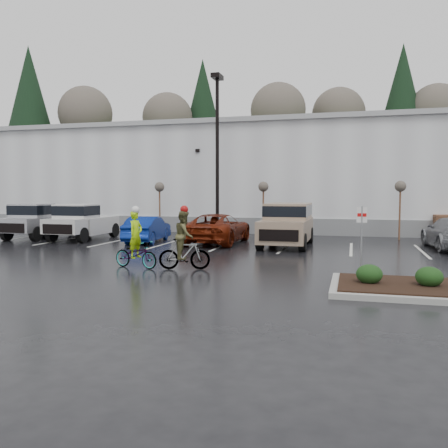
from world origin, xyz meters
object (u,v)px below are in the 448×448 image
(sapling_east, at_px, (400,189))
(pickup_silver, at_px, (42,221))
(fire_lane_sign, at_px, (362,233))
(suv_tan, at_px, (287,225))
(lamppost, at_px, (217,138))
(pickup_white, at_px, (86,221))
(cyclist_hivis, at_px, (136,249))
(car_red, at_px, (217,228))
(cyclist_olive, at_px, (184,246))
(pallet_stack_a, at_px, (446,227))
(sapling_west, at_px, (160,190))
(car_blue, at_px, (147,229))
(sapling_mid, at_px, (263,190))

(sapling_east, xyz_separation_m, pickup_silver, (-19.38, -4.18, -1.75))
(fire_lane_sign, distance_m, suv_tan, 8.84)
(lamppost, height_order, pickup_white, lamppost)
(pickup_silver, height_order, cyclist_hivis, cyclist_hivis)
(pickup_silver, height_order, suv_tan, suv_tan)
(car_red, bearing_deg, cyclist_olive, 98.83)
(pallet_stack_a, bearing_deg, pickup_silver, -166.68)
(sapling_west, height_order, fire_lane_sign, sapling_west)
(sapling_west, bearing_deg, sapling_east, 0.00)
(pallet_stack_a, xyz_separation_m, car_red, (-11.59, -5.19, 0.07))
(sapling_east, relative_size, car_blue, 0.78)
(fire_lane_sign, height_order, pickup_silver, fire_lane_sign)
(sapling_east, xyz_separation_m, fire_lane_sign, (-2.20, -12.80, -1.32))
(sapling_west, xyz_separation_m, pickup_white, (-2.64, -4.15, -1.75))
(pallet_stack_a, distance_m, pickup_white, 19.82)
(pickup_white, height_order, cyclist_olive, cyclist_olive)
(pickup_white, relative_size, car_red, 0.96)
(pickup_white, xyz_separation_m, cyclist_hivis, (6.99, -8.23, -0.31))
(car_red, bearing_deg, pickup_silver, 0.53)
(sapling_east, distance_m, fire_lane_sign, 13.06)
(pickup_white, bearing_deg, sapling_east, 14.01)
(sapling_west, relative_size, pickup_white, 0.62)
(sapling_east, height_order, car_red, sapling_east)
(sapling_mid, height_order, pallet_stack_a, sapling_mid)
(suv_tan, bearing_deg, car_blue, -179.41)
(pickup_white, bearing_deg, car_red, -0.33)
(fire_lane_sign, relative_size, pickup_white, 0.42)
(pickup_white, xyz_separation_m, car_blue, (3.92, -0.54, -0.31))
(car_red, bearing_deg, car_blue, 8.38)
(pickup_silver, bearing_deg, lamppost, 18.73)
(car_blue, bearing_deg, pickup_silver, -10.84)
(pickup_silver, bearing_deg, cyclist_olive, -35.23)
(sapling_west, bearing_deg, car_blue, -74.63)
(lamppost, relative_size, sapling_east, 2.88)
(sapling_east, height_order, car_blue, sapling_east)
(pickup_silver, height_order, car_blue, pickup_silver)
(sapling_mid, distance_m, sapling_east, 7.50)
(sapling_west, relative_size, sapling_mid, 1.00)
(sapling_east, bearing_deg, suv_tan, -140.03)
(pallet_stack_a, relative_size, cyclist_olive, 0.62)
(cyclist_hivis, bearing_deg, car_blue, 35.33)
(sapling_west, distance_m, sapling_east, 14.00)
(car_red, height_order, cyclist_olive, cyclist_olive)
(car_red, bearing_deg, sapling_mid, -110.11)
(car_red, bearing_deg, pickup_white, 0.27)
(cyclist_olive, bearing_deg, cyclist_hivis, 80.04)
(lamppost, distance_m, car_red, 5.95)
(pickup_white, distance_m, car_blue, 3.97)
(sapling_west, height_order, sapling_mid, same)
(suv_tan, distance_m, cyclist_olive, 8.04)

